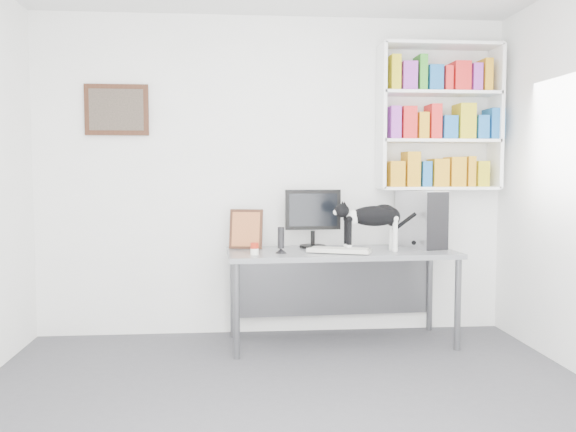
% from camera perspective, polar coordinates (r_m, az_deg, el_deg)
% --- Properties ---
extents(room, '(4.01, 4.01, 2.70)m').
position_cam_1_polar(room, '(3.24, 0.89, 3.48)').
color(room, '#4B4B50').
rests_on(room, ground).
extents(bookshelf, '(1.03, 0.28, 1.24)m').
position_cam_1_polar(bookshelf, '(5.38, 13.96, 8.96)').
color(bookshelf, white).
rests_on(bookshelf, room).
extents(wall_art, '(0.52, 0.04, 0.42)m').
position_cam_1_polar(wall_art, '(5.30, -15.74, 9.54)').
color(wall_art, '#472817').
rests_on(wall_art, room).
extents(desk, '(1.85, 0.78, 0.76)m').
position_cam_1_polar(desk, '(4.98, 5.00, -7.56)').
color(desk, slate).
rests_on(desk, room).
extents(monitor, '(0.47, 0.24, 0.49)m').
position_cam_1_polar(monitor, '(5.07, 2.34, -0.19)').
color(monitor, black).
rests_on(monitor, desk).
extents(keyboard, '(0.52, 0.34, 0.04)m').
position_cam_1_polar(keyboard, '(4.77, 4.81, -3.23)').
color(keyboard, beige).
rests_on(keyboard, desk).
extents(pc_tower, '(0.33, 0.52, 0.48)m').
position_cam_1_polar(pc_tower, '(5.17, 12.32, -0.29)').
color(pc_tower, '#B8B8BD').
rests_on(pc_tower, desk).
extents(speaker, '(0.10, 0.10, 0.21)m').
position_cam_1_polar(speaker, '(4.73, -0.66, -2.22)').
color(speaker, black).
rests_on(speaker, desk).
extents(leaning_print, '(0.29, 0.16, 0.34)m').
position_cam_1_polar(leaning_print, '(4.99, -3.94, -1.17)').
color(leaning_print, '#472817').
rests_on(leaning_print, desk).
extents(soup_can, '(0.08, 0.08, 0.09)m').
position_cam_1_polar(soup_can, '(4.65, -3.15, -3.08)').
color(soup_can, '#B3220F').
rests_on(soup_can, desk).
extents(cat, '(0.63, 0.23, 0.38)m').
position_cam_1_polar(cat, '(4.86, 7.93, -1.09)').
color(cat, black).
rests_on(cat, desk).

